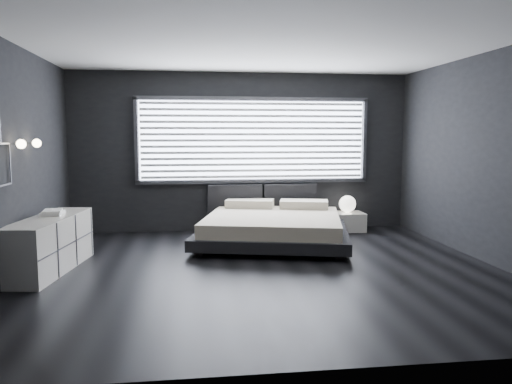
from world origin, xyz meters
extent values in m
plane|color=black|center=(0.00, 0.00, 0.00)|extent=(6.00, 6.00, 0.00)
plane|color=white|center=(0.00, 0.00, 2.80)|extent=(6.00, 6.00, 0.00)
cube|color=black|center=(0.00, 2.75, 1.40)|extent=(6.00, 0.04, 2.80)
cube|color=black|center=(0.00, -2.75, 1.40)|extent=(6.00, 0.04, 2.80)
cube|color=black|center=(-3.00, 0.00, 1.40)|extent=(0.04, 5.50, 2.80)
cube|color=black|center=(3.00, 0.00, 1.40)|extent=(0.04, 5.50, 2.80)
cube|color=white|center=(0.20, 2.73, 1.61)|extent=(4.00, 0.02, 1.38)
cube|color=#47474C|center=(-1.84, 2.70, 1.61)|extent=(0.06, 0.08, 1.48)
cube|color=#47474C|center=(2.24, 2.70, 1.61)|extent=(0.06, 0.08, 1.48)
cube|color=#47474C|center=(0.20, 2.70, 2.34)|extent=(4.14, 0.08, 0.06)
cube|color=#47474C|center=(0.20, 2.70, 0.88)|extent=(4.14, 0.08, 0.06)
cube|color=silver|center=(0.20, 2.67, 1.61)|extent=(3.94, 0.03, 1.32)
cube|color=black|center=(-0.14, 2.64, 0.57)|extent=(0.96, 0.16, 0.52)
cube|color=black|center=(0.86, 2.64, 0.57)|extent=(0.96, 0.16, 0.52)
cylinder|color=silver|center=(-2.95, 0.05, 1.60)|extent=(0.10, 0.02, 0.02)
sphere|color=#FFE5B7|center=(-2.88, 0.05, 1.60)|extent=(0.11, 0.11, 0.11)
cylinder|color=silver|center=(-2.95, 0.65, 1.60)|extent=(0.10, 0.02, 0.02)
sphere|color=#FFE5B7|center=(-2.88, 0.65, 1.60)|extent=(0.11, 0.11, 0.11)
cube|color=#47474C|center=(-2.98, -0.30, 1.61)|extent=(0.01, 0.46, 0.02)
cube|color=#47474C|center=(-2.98, -0.30, 1.15)|extent=(0.01, 0.46, 0.02)
cube|color=#47474C|center=(-2.98, -0.07, 1.38)|extent=(0.01, 0.02, 0.46)
cube|color=black|center=(-0.81, 0.87, 0.04)|extent=(0.15, 0.15, 0.08)
cube|color=black|center=(1.10, 0.40, 0.04)|extent=(0.15, 0.15, 0.08)
cube|color=black|center=(-0.39, 2.59, 0.04)|extent=(0.15, 0.15, 0.08)
cube|color=black|center=(1.52, 2.12, 0.04)|extent=(0.15, 0.15, 0.08)
cube|color=black|center=(0.36, 1.50, 0.17)|extent=(2.74, 2.66, 0.17)
cube|color=beige|center=(0.36, 1.50, 0.35)|extent=(2.46, 2.46, 0.21)
cube|color=beige|center=(0.10, 2.39, 0.52)|extent=(0.89, 0.62, 0.14)
cube|color=beige|center=(1.00, 2.17, 0.52)|extent=(0.89, 0.62, 0.14)
cube|color=silver|center=(1.85, 2.39, 0.17)|extent=(0.57, 0.48, 0.33)
sphere|color=white|center=(1.86, 2.43, 0.48)|extent=(0.30, 0.30, 0.30)
cube|color=silver|center=(-2.68, 0.31, 0.34)|extent=(0.73, 1.76, 0.68)
cube|color=#47474C|center=(-2.44, 0.27, 0.34)|extent=(0.26, 1.67, 0.66)
cube|color=white|center=(-2.69, 0.50, 0.70)|extent=(0.26, 0.34, 0.04)
cube|color=white|center=(-2.68, 0.48, 0.74)|extent=(0.25, 0.32, 0.03)
camera|label=1|loc=(-0.91, -6.12, 1.71)|focal=35.00mm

